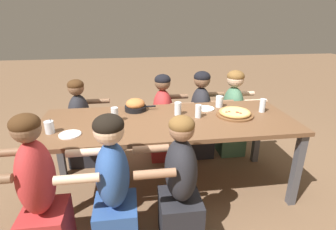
{
  "coord_description": "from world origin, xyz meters",
  "views": [
    {
      "loc": [
        -0.33,
        -2.32,
        1.75
      ],
      "look_at": [
        0.0,
        0.0,
        0.84
      ],
      "focal_mm": 28.0,
      "sensor_mm": 36.0,
      "label": 1
    }
  ],
  "objects": [
    {
      "name": "ground_plane",
      "position": [
        0.0,
        0.0,
        0.0
      ],
      "size": [
        18.0,
        18.0,
        0.0
      ],
      "primitive_type": "plane",
      "color": "brown",
      "rests_on": "ground"
    },
    {
      "name": "dining_table",
      "position": [
        0.0,
        0.0,
        0.72
      ],
      "size": [
        2.44,
        0.93,
        0.79
      ],
      "color": "brown",
      "rests_on": "ground"
    },
    {
      "name": "pizza_board_main",
      "position": [
        0.68,
        0.02,
        0.82
      ],
      "size": [
        0.37,
        0.37,
        0.05
      ],
      "color": "brown",
      "rests_on": "dining_table"
    },
    {
      "name": "skillet_bowl",
      "position": [
        -0.3,
        0.31,
        0.85
      ],
      "size": [
        0.33,
        0.22,
        0.13
      ],
      "color": "black",
      "rests_on": "dining_table"
    },
    {
      "name": "empty_plate_a",
      "position": [
        -0.87,
        -0.22,
        0.8
      ],
      "size": [
        0.18,
        0.18,
        0.02
      ],
      "color": "white",
      "rests_on": "dining_table"
    },
    {
      "name": "empty_plate_b",
      "position": [
        0.44,
        0.25,
        0.8
      ],
      "size": [
        0.19,
        0.19,
        0.02
      ],
      "color": "white",
      "rests_on": "dining_table"
    },
    {
      "name": "cocktail_glass_blue",
      "position": [
        -1.04,
        -0.15,
        0.84
      ],
      "size": [
        0.08,
        0.08,
        0.13
      ],
      "color": "silver",
      "rests_on": "dining_table"
    },
    {
      "name": "drinking_glass_a",
      "position": [
        0.61,
        0.29,
        0.85
      ],
      "size": [
        0.08,
        0.08,
        0.12
      ],
      "color": "silver",
      "rests_on": "dining_table"
    },
    {
      "name": "drinking_glass_b",
      "position": [
        0.12,
        0.12,
        0.85
      ],
      "size": [
        0.07,
        0.07,
        0.13
      ],
      "color": "silver",
      "rests_on": "dining_table"
    },
    {
      "name": "drinking_glass_c",
      "position": [
        1.0,
        0.08,
        0.85
      ],
      "size": [
        0.06,
        0.06,
        0.14
      ],
      "color": "silver",
      "rests_on": "dining_table"
    },
    {
      "name": "drinking_glass_d",
      "position": [
        -0.5,
        0.02,
        0.85
      ],
      "size": [
        0.07,
        0.07,
        0.14
      ],
      "color": "silver",
      "rests_on": "dining_table"
    },
    {
      "name": "drinking_glass_e",
      "position": [
        0.3,
        0.03,
        0.85
      ],
      "size": [
        0.06,
        0.06,
        0.13
      ],
      "color": "silver",
      "rests_on": "dining_table"
    },
    {
      "name": "diner_near_center",
      "position": [
        -0.01,
        -0.68,
        0.5
      ],
      "size": [
        0.51,
        0.4,
        1.1
      ],
      "rotation": [
        0.0,
        0.0,
        1.57
      ],
      "color": "#232328",
      "rests_on": "ground"
    },
    {
      "name": "diner_far_left",
      "position": [
        -0.96,
        0.68,
        0.48
      ],
      "size": [
        0.51,
        0.4,
        1.06
      ],
      "rotation": [
        0.0,
        0.0,
        -1.57
      ],
      "color": "#232328",
      "rests_on": "ground"
    },
    {
      "name": "diner_far_right",
      "position": [
        0.94,
        0.68,
        0.52
      ],
      "size": [
        0.51,
        0.4,
        1.11
      ],
      "rotation": [
        0.0,
        0.0,
        -1.57
      ],
      "color": "#477556",
      "rests_on": "ground"
    },
    {
      "name": "diner_far_midright",
      "position": [
        0.51,
        0.68,
        0.51
      ],
      "size": [
        0.51,
        0.4,
        1.11
      ],
      "rotation": [
        0.0,
        0.0,
        -1.57
      ],
      "color": "#232328",
      "rests_on": "ground"
    },
    {
      "name": "diner_far_center",
      "position": [
        0.04,
        0.68,
        0.5
      ],
      "size": [
        0.51,
        0.4,
        1.09
      ],
      "rotation": [
        0.0,
        0.0,
        -1.57
      ],
      "color": "#B22D2D",
      "rests_on": "ground"
    },
    {
      "name": "diner_near_midleft",
      "position": [
        -0.5,
        -0.68,
        0.53
      ],
      "size": [
        0.51,
        0.4,
        1.13
      ],
      "rotation": [
        0.0,
        0.0,
        1.57
      ],
      "color": "#2D5193",
      "rests_on": "ground"
    },
    {
      "name": "diner_near_left",
      "position": [
        -1.02,
        -0.68,
        0.53
      ],
      "size": [
        0.51,
        0.4,
        1.17
      ],
      "rotation": [
        0.0,
        0.0,
        1.57
      ],
      "color": "#B22D2D",
      "rests_on": "ground"
    }
  ]
}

